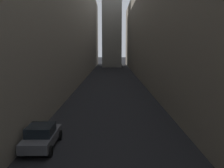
# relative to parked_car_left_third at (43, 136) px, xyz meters

# --- Properties ---
(ground_plane) EXTENTS (264.00, 264.00, 0.00)m
(ground_plane) POSITION_rel_parked_car_left_third_xyz_m (4.40, 29.37, -0.77)
(ground_plane) COLOR black
(building_block_left) EXTENTS (14.80, 108.00, 22.54)m
(building_block_left) POSITION_rel_parked_car_left_third_xyz_m (-8.50, 31.37, 10.50)
(building_block_left) COLOR gray
(building_block_left) RESTS_ON ground
(building_block_right) EXTENTS (10.06, 108.00, 20.38)m
(building_block_right) POSITION_rel_parked_car_left_third_xyz_m (14.93, 31.37, 9.42)
(building_block_right) COLOR #756B5B
(building_block_right) RESTS_ON ground
(parked_car_left_third) EXTENTS (1.92, 4.03, 1.51)m
(parked_car_left_third) POSITION_rel_parked_car_left_third_xyz_m (0.00, 0.00, 0.00)
(parked_car_left_third) COLOR #4C4C51
(parked_car_left_third) RESTS_ON ground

